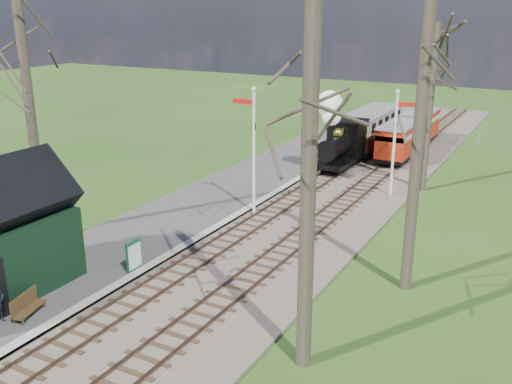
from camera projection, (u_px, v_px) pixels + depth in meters
distant_hills at (455, 223)px, 72.07m from camera, size 114.40×48.00×22.02m
ballast_bed at (337, 188)px, 31.87m from camera, size 8.00×60.00×0.10m
track_near at (316, 184)px, 32.46m from camera, size 1.60×60.00×0.15m
track_far at (360, 190)px, 31.26m from camera, size 1.60×60.00×0.15m
platform at (183, 216)px, 27.43m from camera, size 5.00×44.00×0.20m
coping_strip at (223, 224)px, 26.36m from camera, size 0.40×44.00×0.21m
semaphore_near at (253, 142)px, 26.74m from camera, size 1.22×0.24×6.22m
semaphore_far at (396, 136)px, 29.44m from camera, size 1.22×0.24×5.72m
bare_trees at (223, 138)px, 20.38m from camera, size 15.51×22.39×12.00m
fence_line at (392, 132)px, 43.83m from camera, size 12.60×0.08×1.00m
locomotive at (339, 135)px, 34.63m from camera, size 1.98×4.62×4.95m
coach at (371, 128)px, 39.86m from camera, size 2.31×7.92×2.43m
red_carriage_a at (399, 141)px, 36.99m from camera, size 1.93×4.78×2.03m
red_carriage_b at (420, 126)px, 41.56m from camera, size 1.93×4.78×2.03m
sign_board at (134, 256)px, 21.35m from camera, size 0.10×0.78×1.15m
bench at (26, 305)px, 18.25m from camera, size 0.72×1.39×0.76m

